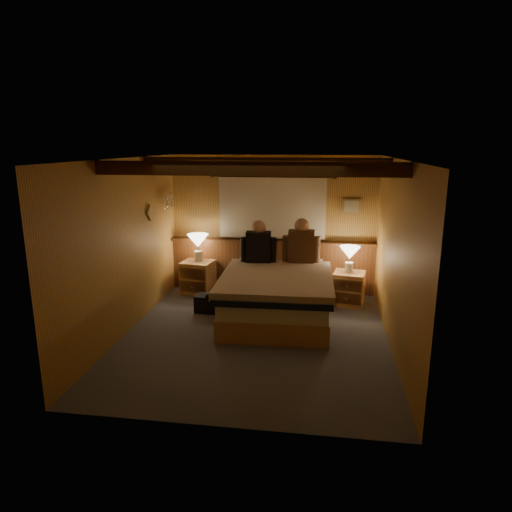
% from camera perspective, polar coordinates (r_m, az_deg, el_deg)
% --- Properties ---
extents(floor, '(4.20, 4.20, 0.00)m').
position_cam_1_polar(floor, '(6.40, -0.11, -9.97)').
color(floor, '#4A4E58').
rests_on(floor, ground).
extents(ceiling, '(4.20, 4.20, 0.00)m').
position_cam_1_polar(ceiling, '(5.85, -0.12, 12.05)').
color(ceiling, '#B88345').
rests_on(ceiling, wall_back).
extents(wall_back, '(3.60, 0.00, 3.60)m').
position_cam_1_polar(wall_back, '(8.05, 2.07, 3.96)').
color(wall_back, gold).
rests_on(wall_back, floor).
extents(wall_left, '(0.00, 4.20, 4.20)m').
position_cam_1_polar(wall_left, '(6.52, -15.98, 1.05)').
color(wall_left, gold).
rests_on(wall_left, floor).
extents(wall_right, '(0.00, 4.20, 4.20)m').
position_cam_1_polar(wall_right, '(6.03, 17.08, -0.05)').
color(wall_right, gold).
rests_on(wall_right, floor).
extents(wall_front, '(3.60, 0.00, 3.60)m').
position_cam_1_polar(wall_front, '(4.03, -4.50, -6.31)').
color(wall_front, gold).
rests_on(wall_front, floor).
extents(wainscot, '(3.60, 0.23, 0.94)m').
position_cam_1_polar(wainscot, '(8.14, 1.98, -1.07)').
color(wainscot, brown).
rests_on(wainscot, wall_back).
extents(curtain_window, '(2.18, 0.09, 1.11)m').
position_cam_1_polar(curtain_window, '(7.93, 2.03, 6.16)').
color(curtain_window, '#3E260F').
rests_on(curtain_window, wall_back).
extents(ceiling_beams, '(3.60, 1.65, 0.16)m').
position_cam_1_polar(ceiling_beams, '(6.00, 0.09, 11.24)').
color(ceiling_beams, '#3E260F').
rests_on(ceiling_beams, ceiling).
extents(coat_rail, '(0.05, 0.55, 0.24)m').
position_cam_1_polar(coat_rail, '(7.85, -10.99, 6.91)').
color(coat_rail, silver).
rests_on(coat_rail, wall_left).
extents(framed_print, '(0.30, 0.04, 0.25)m').
position_cam_1_polar(framed_print, '(7.95, 11.85, 6.10)').
color(framed_print, '#A78453').
rests_on(framed_print, wall_back).
extents(bed, '(1.67, 2.12, 0.71)m').
position_cam_1_polar(bed, '(6.88, 2.62, -4.94)').
color(bed, tan).
rests_on(bed, floor).
extents(nightstand_left, '(0.58, 0.54, 0.57)m').
position_cam_1_polar(nightstand_left, '(8.16, -7.27, -2.62)').
color(nightstand_left, tan).
rests_on(nightstand_left, floor).
extents(nightstand_right, '(0.56, 0.52, 0.54)m').
position_cam_1_polar(nightstand_right, '(7.67, 11.51, -3.98)').
color(nightstand_right, tan).
rests_on(nightstand_right, floor).
extents(lamp_left, '(0.37, 0.37, 0.48)m').
position_cam_1_polar(lamp_left, '(8.02, -7.27, 1.70)').
color(lamp_left, silver).
rests_on(lamp_left, nightstand_left).
extents(lamp_right, '(0.33, 0.33, 0.43)m').
position_cam_1_polar(lamp_right, '(7.53, 11.63, 0.22)').
color(lamp_right, silver).
rests_on(lamp_right, nightstand_right).
extents(person_left, '(0.58, 0.26, 0.71)m').
position_cam_1_polar(person_left, '(7.39, 0.32, 1.40)').
color(person_left, black).
rests_on(person_left, bed).
extents(person_right, '(0.61, 0.25, 0.75)m').
position_cam_1_polar(person_right, '(7.43, 5.68, 1.51)').
color(person_right, '#4E301F').
rests_on(person_right, bed).
extents(duffel_bag, '(0.47, 0.29, 0.33)m').
position_cam_1_polar(duffel_bag, '(7.25, -5.75, -5.88)').
color(duffel_bag, black).
rests_on(duffel_bag, floor).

